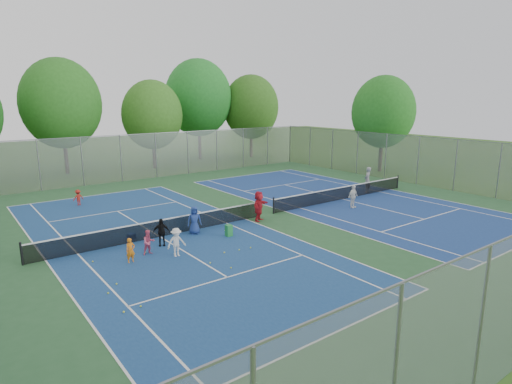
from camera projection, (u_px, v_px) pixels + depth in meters
ground at (266, 215)px, 26.34m from camera, size 120.00×120.00×0.00m
court_pad at (266, 215)px, 26.34m from camera, size 32.00×32.00×0.01m
court_left at (160, 237)px, 22.24m from camera, size 10.97×23.77×0.01m
court_right at (343, 199)px, 30.44m from camera, size 10.97×23.77×0.01m
net_left at (160, 229)px, 22.14m from camera, size 12.87×0.10×0.91m
net_right at (343, 193)px, 30.34m from camera, size 12.87×0.10×0.91m
fence_north at (156, 155)px, 38.40m from camera, size 32.00×0.10×4.00m
fence_east at (418, 161)px, 35.28m from camera, size 0.10×32.00×4.00m
tree_nl at (61, 104)px, 39.37m from camera, size 7.20×7.20×10.69m
tree_nc at (152, 115)px, 42.74m from camera, size 6.00×6.00×8.85m
tree_nr at (198, 98)px, 48.83m from camera, size 7.60×7.60×11.42m
tree_ne at (251, 107)px, 51.02m from camera, size 6.60×6.60×9.77m
tree_side_e at (383, 112)px, 40.91m from camera, size 6.00×6.00×9.20m
ball_crate at (131, 236)px, 21.92m from camera, size 0.44×0.44×0.28m
ball_hopper at (229, 231)px, 22.32m from camera, size 0.33×0.33×0.62m
student_a at (131, 250)px, 18.71m from camera, size 0.42×0.28×1.12m
student_b at (149, 242)px, 19.69m from camera, size 0.58×0.46×1.17m
student_c at (176, 242)px, 19.42m from camera, size 0.91×0.58×1.34m
student_d at (161, 232)px, 20.80m from camera, size 0.88×0.65×1.39m
student_e at (194, 220)px, 22.62m from camera, size 0.86×0.70×1.51m
student_f at (259, 206)px, 25.00m from camera, size 1.70×1.29×1.79m
child_far_baseline at (78, 198)px, 28.65m from camera, size 0.75×0.49×1.08m
instructor at (367, 180)px, 32.46m from camera, size 0.84×0.69×1.97m
teen_court_b at (353, 197)px, 27.98m from camera, size 0.92×0.44×1.52m
tennis_ball_0 at (108, 294)px, 15.78m from camera, size 0.07×0.07×0.07m
tennis_ball_1 at (117, 284)px, 16.56m from camera, size 0.07×0.07×0.07m
tennis_ball_2 at (124, 312)px, 14.40m from camera, size 0.07×0.07×0.07m
tennis_ball_3 at (239, 250)px, 20.24m from camera, size 0.07×0.07×0.07m
tennis_ball_4 at (224, 253)px, 19.90m from camera, size 0.07×0.07×0.07m
tennis_ball_5 at (225, 231)px, 23.23m from camera, size 0.07×0.07×0.07m
tennis_ball_6 at (231, 268)px, 18.12m from camera, size 0.07×0.07×0.07m
tennis_ball_7 at (251, 248)px, 20.54m from camera, size 0.07×0.07×0.07m
tennis_ball_8 at (210, 263)px, 18.66m from camera, size 0.07×0.07×0.07m
tennis_ball_9 at (141, 307)px, 14.79m from camera, size 0.07×0.07×0.07m
tennis_ball_10 at (145, 253)px, 19.91m from camera, size 0.07×0.07×0.07m
tennis_ball_11 at (93, 262)px, 18.81m from camera, size 0.07×0.07×0.07m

